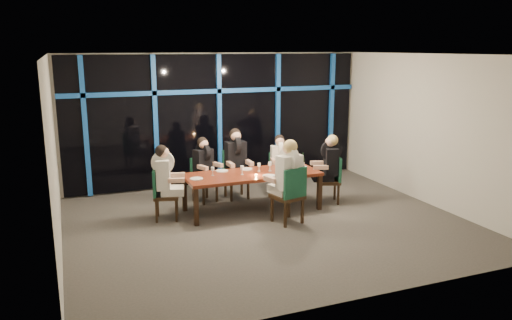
% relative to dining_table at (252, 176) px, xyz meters
% --- Properties ---
extents(room, '(7.04, 7.00, 3.02)m').
position_rel_dining_table_xyz_m(room, '(0.00, -0.80, 1.34)').
color(room, '#524D48').
rests_on(room, ground).
extents(window_wall, '(6.86, 0.43, 2.94)m').
position_rel_dining_table_xyz_m(window_wall, '(0.01, 2.13, 0.87)').
color(window_wall, black).
rests_on(window_wall, ground).
extents(dining_table, '(2.60, 1.00, 0.75)m').
position_rel_dining_table_xyz_m(dining_table, '(0.00, 0.00, 0.00)').
color(dining_table, maroon).
rests_on(dining_table, ground).
extents(chair_far_left, '(0.55, 0.55, 0.92)m').
position_rel_dining_table_xyz_m(chair_far_left, '(-0.74, 0.95, -0.17)').
color(chair_far_left, black).
rests_on(chair_far_left, ground).
extents(chair_far_mid, '(0.48, 0.48, 1.01)m').
position_rel_dining_table_xyz_m(chair_far_mid, '(-0.02, 0.97, -0.12)').
color(chair_far_mid, black).
rests_on(chair_far_mid, ground).
extents(chair_far_right, '(0.49, 0.49, 0.88)m').
position_rel_dining_table_xyz_m(chair_far_right, '(0.97, 0.91, -0.19)').
color(chair_far_right, black).
rests_on(chair_far_right, ground).
extents(chair_end_left, '(0.54, 0.54, 0.96)m').
position_rel_dining_table_xyz_m(chair_end_left, '(-1.74, 0.11, -0.15)').
color(chair_end_left, black).
rests_on(chair_end_left, ground).
extents(chair_end_right, '(0.56, 0.56, 0.96)m').
position_rel_dining_table_xyz_m(chair_end_right, '(1.71, -0.12, -0.15)').
color(chair_end_right, black).
rests_on(chair_end_right, ground).
extents(chair_near_mid, '(0.59, 0.59, 1.05)m').
position_rel_dining_table_xyz_m(chair_near_mid, '(0.36, -0.97, -0.09)').
color(chair_near_mid, black).
rests_on(chair_near_mid, ground).
extents(diner_far_left, '(0.57, 0.63, 0.89)m').
position_rel_dining_table_xyz_m(diner_far_left, '(-0.71, 0.88, 0.20)').
color(diner_far_left, black).
rests_on(diner_far_left, ground).
extents(diner_far_mid, '(0.51, 0.63, 0.98)m').
position_rel_dining_table_xyz_m(diner_far_mid, '(-0.02, 0.89, 0.28)').
color(diner_far_mid, black).
rests_on(diner_far_mid, ground).
extents(diner_far_right, '(0.49, 0.59, 0.86)m').
position_rel_dining_table_xyz_m(diner_far_right, '(0.96, 0.84, 0.16)').
color(diner_far_right, silver).
rests_on(diner_far_right, ground).
extents(diner_end_left, '(0.64, 0.55, 0.93)m').
position_rel_dining_table_xyz_m(diner_end_left, '(-1.66, 0.09, 0.23)').
color(diner_end_left, silver).
rests_on(diner_end_left, ground).
extents(diner_end_right, '(0.65, 0.57, 0.94)m').
position_rel_dining_table_xyz_m(diner_end_right, '(1.63, -0.10, 0.24)').
color(diner_end_right, black).
rests_on(diner_end_right, ground).
extents(diner_near_mid, '(0.59, 0.71, 1.02)m').
position_rel_dining_table_xyz_m(diner_near_mid, '(0.34, -0.88, 0.32)').
color(diner_near_mid, silver).
rests_on(diner_near_mid, ground).
extents(plate_far_left, '(0.24, 0.24, 0.01)m').
position_rel_dining_table_xyz_m(plate_far_left, '(-0.50, 0.36, 0.08)').
color(plate_far_left, white).
rests_on(plate_far_left, dining_table).
extents(plate_far_mid, '(0.24, 0.24, 0.01)m').
position_rel_dining_table_xyz_m(plate_far_mid, '(-0.00, 0.32, 0.08)').
color(plate_far_mid, white).
rests_on(plate_far_mid, dining_table).
extents(plate_far_right, '(0.24, 0.24, 0.01)m').
position_rel_dining_table_xyz_m(plate_far_right, '(0.83, 0.29, 0.08)').
color(plate_far_right, white).
rests_on(plate_far_right, dining_table).
extents(plate_end_left, '(0.24, 0.24, 0.01)m').
position_rel_dining_table_xyz_m(plate_end_left, '(-1.12, -0.04, 0.08)').
color(plate_end_left, white).
rests_on(plate_end_left, dining_table).
extents(plate_end_right, '(0.24, 0.24, 0.01)m').
position_rel_dining_table_xyz_m(plate_end_right, '(1.10, 0.09, 0.08)').
color(plate_end_right, white).
rests_on(plate_end_right, dining_table).
extents(plate_near_mid, '(0.24, 0.24, 0.01)m').
position_rel_dining_table_xyz_m(plate_near_mid, '(0.21, -0.33, 0.08)').
color(plate_near_mid, white).
rests_on(plate_near_mid, dining_table).
extents(wine_bottle, '(0.08, 0.08, 0.35)m').
position_rel_dining_table_xyz_m(wine_bottle, '(1.02, -0.12, 0.20)').
color(wine_bottle, black).
rests_on(wine_bottle, dining_table).
extents(water_pitcher, '(0.14, 0.12, 0.22)m').
position_rel_dining_table_xyz_m(water_pitcher, '(0.76, -0.18, 0.18)').
color(water_pitcher, silver).
rests_on(water_pitcher, dining_table).
extents(tea_light, '(0.05, 0.05, 0.03)m').
position_rel_dining_table_xyz_m(tea_light, '(-0.00, -0.20, 0.08)').
color(tea_light, '#FA9B4B').
rests_on(tea_light, dining_table).
extents(wine_glass_a, '(0.07, 0.07, 0.17)m').
position_rel_dining_table_xyz_m(wine_glass_a, '(-0.22, -0.03, 0.19)').
color(wine_glass_a, silver).
rests_on(wine_glass_a, dining_table).
extents(wine_glass_b, '(0.06, 0.06, 0.16)m').
position_rel_dining_table_xyz_m(wine_glass_b, '(0.18, 0.09, 0.19)').
color(wine_glass_b, silver).
rests_on(wine_glass_b, dining_table).
extents(wine_glass_c, '(0.07, 0.07, 0.19)m').
position_rel_dining_table_xyz_m(wine_glass_c, '(0.38, 0.02, 0.20)').
color(wine_glass_c, silver).
rests_on(wine_glass_c, dining_table).
extents(wine_glass_d, '(0.06, 0.06, 0.16)m').
position_rel_dining_table_xyz_m(wine_glass_d, '(-0.76, 0.10, 0.19)').
color(wine_glass_d, silver).
rests_on(wine_glass_d, dining_table).
extents(wine_glass_e, '(0.07, 0.07, 0.18)m').
position_rel_dining_table_xyz_m(wine_glass_e, '(0.83, 0.09, 0.20)').
color(wine_glass_e, white).
rests_on(wine_glass_e, dining_table).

